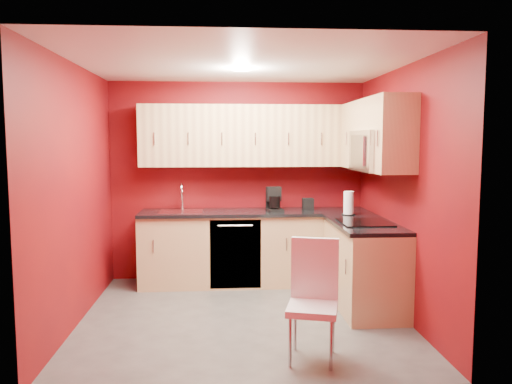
{
  "coord_description": "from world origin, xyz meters",
  "views": [
    {
      "loc": [
        -0.2,
        -4.85,
        1.76
      ],
      "look_at": [
        0.17,
        0.55,
        1.21
      ],
      "focal_mm": 35.0,
      "sensor_mm": 36.0,
      "label": 1
    }
  ],
  "objects": [
    {
      "name": "wall_back",
      "position": [
        0.0,
        1.5,
        1.25
      ],
      "size": [
        3.2,
        0.0,
        3.2
      ],
      "primitive_type": "plane",
      "rotation": [
        1.57,
        0.0,
        0.0
      ],
      "color": "maroon",
      "rests_on": "floor"
    },
    {
      "name": "floor",
      "position": [
        0.0,
        0.0,
        0.0
      ],
      "size": [
        3.2,
        3.2,
        0.0
      ],
      "primitive_type": "plane",
      "color": "#54524F",
      "rests_on": "ground"
    },
    {
      "name": "countertop_back",
      "position": [
        0.2,
        1.19,
        0.89
      ],
      "size": [
        2.8,
        0.63,
        0.04
      ],
      "primitive_type": "cube",
      "color": "black",
      "rests_on": "base_cabinets_back"
    },
    {
      "name": "napkin_holder",
      "position": [
        0.86,
        1.25,
        0.98
      ],
      "size": [
        0.13,
        0.13,
        0.14
      ],
      "primitive_type": null,
      "rotation": [
        0.0,
        0.0,
        0.0
      ],
      "color": "black",
      "rests_on": "countertop_back"
    },
    {
      "name": "downlight",
      "position": [
        0.0,
        0.3,
        2.48
      ],
      "size": [
        0.2,
        0.2,
        0.01
      ],
      "primitive_type": "cylinder",
      "color": "white",
      "rests_on": "ceiling"
    },
    {
      "name": "base_cabinets_back",
      "position": [
        0.2,
        1.2,
        0.43
      ],
      "size": [
        2.8,
        0.6,
        0.87
      ],
      "primitive_type": "cube",
      "color": "tan",
      "rests_on": "floor"
    },
    {
      "name": "paper_towel",
      "position": [
        1.26,
        0.79,
        1.05
      ],
      "size": [
        0.16,
        0.16,
        0.27
      ],
      "primitive_type": null,
      "rotation": [
        0.0,
        0.0,
        0.06
      ],
      "color": "white",
      "rests_on": "countertop_right"
    },
    {
      "name": "wall_right",
      "position": [
        1.6,
        0.0,
        1.25
      ],
      "size": [
        0.0,
        3.0,
        3.0
      ],
      "primitive_type": "plane",
      "rotation": [
        1.57,
        0.0,
        -1.57
      ],
      "color": "maroon",
      "rests_on": "floor"
    },
    {
      "name": "coffee_maker",
      "position": [
        0.44,
        1.14,
        1.06
      ],
      "size": [
        0.22,
        0.26,
        0.29
      ],
      "primitive_type": null,
      "rotation": [
        0.0,
        0.0,
        0.19
      ],
      "color": "black",
      "rests_on": "countertop_back"
    },
    {
      "name": "dishwasher_front",
      "position": [
        -0.05,
        0.91,
        0.43
      ],
      "size": [
        0.6,
        0.02,
        0.82
      ],
      "primitive_type": "cube",
      "color": "black",
      "rests_on": "base_cabinets_back"
    },
    {
      "name": "base_cabinets_right",
      "position": [
        1.3,
        0.25,
        0.43
      ],
      "size": [
        0.6,
        1.3,
        0.87
      ],
      "primitive_type": "cube",
      "color": "tan",
      "rests_on": "floor"
    },
    {
      "name": "wall_left",
      "position": [
        -1.6,
        0.0,
        1.25
      ],
      "size": [
        0.0,
        3.0,
        3.0
      ],
      "primitive_type": "plane",
      "rotation": [
        1.57,
        0.0,
        1.57
      ],
      "color": "maroon",
      "rests_on": "floor"
    },
    {
      "name": "cooktop",
      "position": [
        1.28,
        0.2,
        0.92
      ],
      "size": [
        0.5,
        0.55,
        0.01
      ],
      "primitive_type": "cube",
      "color": "black",
      "rests_on": "countertop_right"
    },
    {
      "name": "ceiling",
      "position": [
        0.0,
        0.0,
        2.5
      ],
      "size": [
        3.2,
        3.2,
        0.0
      ],
      "primitive_type": "plane",
      "rotation": [
        3.14,
        0.0,
        0.0
      ],
      "color": "white",
      "rests_on": "wall_back"
    },
    {
      "name": "countertop_right",
      "position": [
        1.29,
        0.23,
        0.89
      ],
      "size": [
        0.63,
        1.27,
        0.04
      ],
      "primitive_type": "cube",
      "color": "black",
      "rests_on": "base_cabinets_right"
    },
    {
      "name": "wall_front",
      "position": [
        0.0,
        -1.5,
        1.25
      ],
      "size": [
        3.2,
        0.0,
        3.2
      ],
      "primitive_type": "plane",
      "rotation": [
        -1.57,
        0.0,
        0.0
      ],
      "color": "maroon",
      "rests_on": "floor"
    },
    {
      "name": "sink",
      "position": [
        -0.7,
        1.2,
        0.94
      ],
      "size": [
        0.52,
        0.42,
        0.35
      ],
      "color": "silver",
      "rests_on": "countertop_back"
    },
    {
      "name": "microwave",
      "position": [
        1.39,
        0.2,
        1.66
      ],
      "size": [
        0.42,
        0.76,
        0.42
      ],
      "color": "silver",
      "rests_on": "upper_cabinets_right"
    },
    {
      "name": "dining_chair",
      "position": [
        0.51,
        -1.02,
        0.48
      ],
      "size": [
        0.48,
        0.5,
        0.97
      ],
      "primitive_type": null,
      "rotation": [
        0.0,
        0.0,
        -0.27
      ],
      "color": "silver",
      "rests_on": "floor"
    },
    {
      "name": "upper_cabinets_back",
      "position": [
        0.2,
        1.32,
        1.83
      ],
      "size": [
        2.8,
        0.35,
        0.75
      ],
      "primitive_type": "cube",
      "color": "#D6B679",
      "rests_on": "wall_back"
    },
    {
      "name": "upper_cabinets_right",
      "position": [
        1.42,
        0.44,
        1.89
      ],
      "size": [
        0.35,
        1.55,
        0.75
      ],
      "color": "#D6B679",
      "rests_on": "wall_right"
    }
  ]
}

